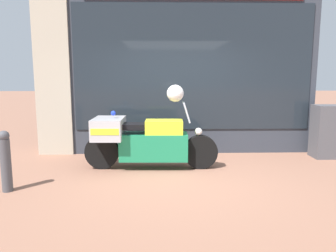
% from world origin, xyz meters
% --- Properties ---
extents(ground_plane, '(60.00, 60.00, 0.00)m').
position_xyz_m(ground_plane, '(0.00, 0.00, 0.00)').
color(ground_plane, '#8E604C').
extents(shop_building, '(6.11, 0.55, 3.68)m').
position_xyz_m(shop_building, '(-0.36, 2.00, 1.85)').
color(shop_building, '#333842').
rests_on(shop_building, ground).
extents(window_display, '(4.90, 0.30, 1.92)m').
position_xyz_m(window_display, '(0.30, 2.03, 0.46)').
color(window_display, slate).
rests_on(window_display, ground).
extents(paramedic_motorcycle, '(2.48, 0.81, 1.25)m').
position_xyz_m(paramedic_motorcycle, '(-0.73, 0.63, 0.56)').
color(paramedic_motorcycle, black).
rests_on(paramedic_motorcycle, ground).
extents(white_helmet, '(0.31, 0.31, 0.31)m').
position_xyz_m(white_helmet, '(-0.11, 0.61, 1.41)').
color(white_helmet, white).
rests_on(white_helmet, paramedic_motorcycle).
extents(street_bollard, '(0.16, 0.16, 0.93)m').
position_xyz_m(street_bollard, '(-2.70, -0.53, 0.48)').
color(street_bollard, '#47474C').
rests_on(street_bollard, ground).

